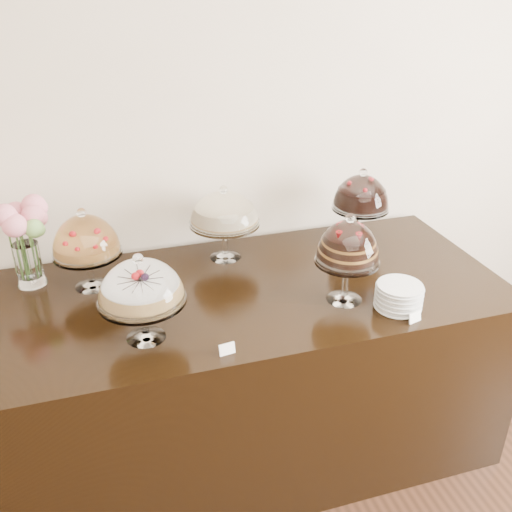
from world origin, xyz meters
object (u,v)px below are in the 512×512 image
object	(u,v)px
cake_stand_dark_choco	(361,196)
plate_stack	(399,296)
flower_vase	(22,229)
cake_stand_fruit_tart	(85,239)
display_counter	(253,369)
cake_stand_choco_layer	(348,246)
cake_stand_cheesecake	(224,211)
cake_stand_sugar_sponge	(141,286)

from	to	relation	value
cake_stand_dark_choco	plate_stack	distance (m)	0.64
flower_vase	cake_stand_dark_choco	bearing A→B (deg)	-2.34
cake_stand_fruit_tart	plate_stack	bearing A→B (deg)	-24.70
display_counter	cake_stand_dark_choco	size ratio (longest dim) A/B	5.58
cake_stand_fruit_tart	cake_stand_dark_choco	bearing A→B (deg)	2.13
cake_stand_choco_layer	cake_stand_cheesecake	distance (m)	0.65
cake_stand_sugar_sponge	cake_stand_choco_layer	bearing A→B (deg)	2.13
cake_stand_sugar_sponge	flower_vase	world-z (taller)	flower_vase
cake_stand_choco_layer	cake_stand_fruit_tart	bearing A→B (deg)	157.17
flower_vase	plate_stack	world-z (taller)	flower_vase
cake_stand_cheesecake	plate_stack	world-z (taller)	cake_stand_cheesecake
cake_stand_cheesecake	cake_stand_dark_choco	bearing A→B (deg)	-4.02
display_counter	cake_stand_fruit_tart	size ratio (longest dim) A/B	5.97
cake_stand_fruit_tart	flower_vase	bearing A→B (deg)	156.04
cake_stand_cheesecake	cake_stand_fruit_tart	bearing A→B (deg)	-171.31
cake_stand_sugar_sponge	cake_stand_cheesecake	world-z (taller)	cake_stand_cheesecake
plate_stack	cake_stand_dark_choco	bearing A→B (deg)	79.71
cake_stand_dark_choco	cake_stand_cheesecake	bearing A→B (deg)	175.98
cake_stand_fruit_tart	flower_vase	distance (m)	0.28
display_counter	cake_stand_fruit_tart	bearing A→B (deg)	161.76
cake_stand_choco_layer	cake_stand_dark_choco	distance (m)	0.56
cake_stand_dark_choco	cake_stand_fruit_tart	bearing A→B (deg)	-177.87
cake_stand_sugar_sponge	cake_stand_dark_choco	xyz separation A→B (m)	(1.13, 0.50, 0.03)
display_counter	cake_stand_choco_layer	size ratio (longest dim) A/B	5.60
display_counter	cake_stand_fruit_tart	xyz separation A→B (m)	(-0.67, 0.22, 0.68)
display_counter	plate_stack	xyz separation A→B (m)	(0.52, -0.33, 0.50)
cake_stand_choco_layer	plate_stack	bearing A→B (deg)	-33.97
cake_stand_sugar_sponge	plate_stack	size ratio (longest dim) A/B	1.88
cake_stand_choco_layer	cake_stand_cheesecake	bearing A→B (deg)	126.28
cake_stand_fruit_tart	plate_stack	size ratio (longest dim) A/B	1.94
cake_stand_dark_choco	plate_stack	xyz separation A→B (m)	(-0.11, -0.60, -0.20)
cake_stand_cheesecake	cake_stand_fruit_tart	world-z (taller)	cake_stand_fruit_tart
display_counter	plate_stack	bearing A→B (deg)	-32.06
cake_stand_cheesecake	plate_stack	xyz separation A→B (m)	(0.57, -0.65, -0.18)
cake_stand_sugar_sponge	cake_stand_dark_choco	world-z (taller)	cake_stand_dark_choco
flower_vase	cake_stand_sugar_sponge	bearing A→B (deg)	-52.97
cake_stand_choco_layer	cake_stand_dark_choco	world-z (taller)	cake_stand_dark_choco
cake_stand_sugar_sponge	display_counter	bearing A→B (deg)	25.55
cake_stand_fruit_tart	display_counter	bearing A→B (deg)	-18.24
cake_stand_dark_choco	plate_stack	world-z (taller)	cake_stand_dark_choco
plate_stack	cake_stand_cheesecake	bearing A→B (deg)	131.29
cake_stand_choco_layer	plate_stack	distance (m)	0.30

